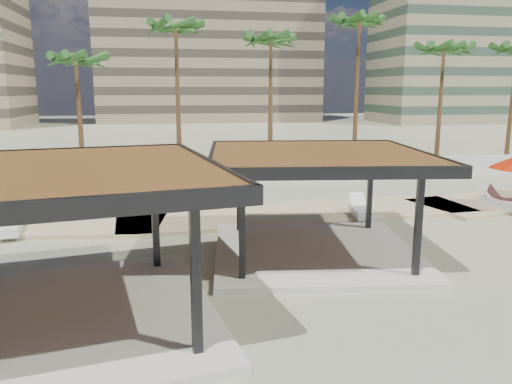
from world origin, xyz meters
TOP-DOWN VIEW (x-y plane):
  - ground at (0.00, 0.00)m, footprint 200.00×200.00m
  - promenade at (2.00, 7.67)m, footprint 44.45×7.97m
  - boundary_wall at (0.00, 16.00)m, footprint 56.00×0.30m
  - building_mid at (4.00, 78.00)m, footprint 38.00×16.00m
  - building_east at (48.00, 66.00)m, footprint 32.00×15.00m
  - pavilion_central at (1.09, 1.58)m, footprint 7.87×7.87m
  - pavilion_west at (-6.46, -2.35)m, footprint 8.76×8.76m
  - umbrella_b at (-4.20, 8.88)m, footprint 4.04×4.04m
  - lounger_a at (-9.83, 5.85)m, footprint 1.04×2.32m
  - lounger_b at (4.44, 5.85)m, footprint 0.98×2.18m
  - lounger_c at (11.48, 6.15)m, footprint 1.02×2.38m
  - palm_c at (-9.00, 18.10)m, footprint 3.00×3.00m
  - palm_d at (-3.00, 18.90)m, footprint 3.00×3.00m
  - palm_e at (3.00, 18.40)m, footprint 3.00×3.00m
  - palm_f at (9.00, 18.60)m, footprint 3.00×3.00m
  - palm_g at (15.00, 18.20)m, footprint 3.00×3.00m

SIDE VIEW (x-z plane):
  - ground at x=0.00m, z-range 0.00..0.00m
  - promenade at x=2.00m, z-range -0.06..0.18m
  - lounger_b at x=4.44m, z-range -0.03..0.77m
  - lounger_a at x=-9.83m, z-range -0.04..0.81m
  - lounger_c at x=11.48m, z-range -0.05..0.83m
  - boundary_wall at x=0.00m, z-range 0.00..1.20m
  - pavilion_central at x=1.09m, z-range 0.35..3.92m
  - pavilion_west at x=-6.46m, z-range 0.37..4.23m
  - umbrella_b at x=-4.20m, z-range 1.16..3.88m
  - palm_c at x=-9.00m, z-range 2.97..11.10m
  - palm_g at x=15.00m, z-range 3.40..12.49m
  - palm_e at x=3.00m, z-range 3.58..13.08m
  - palm_d at x=-3.00m, z-range 3.89..14.10m
  - palm_f at x=9.00m, z-range 4.14..14.95m
  - building_mid at x=4.00m, z-range -0.93..29.47m
  - building_east at x=48.00m, z-range -0.93..35.47m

